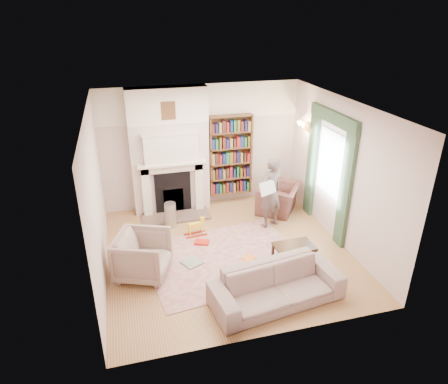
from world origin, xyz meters
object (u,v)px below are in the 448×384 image
object	(u,v)px
man_reading	(271,192)
rocking_horse	(195,227)
armchair_reading	(279,198)
sofa	(277,286)
bookcase	(230,155)
paraffin_heater	(171,215)
coffee_table	(294,256)
armchair_left	(143,255)

from	to	relation	value
man_reading	rocking_horse	xyz separation A→B (m)	(-1.61, -0.01, -0.58)
armchair_reading	sofa	size ratio (longest dim) A/B	0.46
bookcase	paraffin_heater	world-z (taller)	bookcase
sofa	man_reading	bearing A→B (deg)	63.53
sofa	coffee_table	xyz separation A→B (m)	(0.65, 0.80, -0.08)
bookcase	armchair_reading	xyz separation A→B (m)	(0.93, -0.77, -0.86)
coffee_table	rocking_horse	world-z (taller)	coffee_table
paraffin_heater	man_reading	bearing A→B (deg)	-13.81
man_reading	rocking_horse	world-z (taller)	man_reading
bookcase	sofa	size ratio (longest dim) A/B	0.88
coffee_table	bookcase	bearing A→B (deg)	95.47
coffee_table	sofa	bearing A→B (deg)	-130.61
rocking_horse	bookcase	bearing A→B (deg)	45.06
armchair_reading	bookcase	bearing A→B (deg)	-93.26
armchair_left	rocking_horse	xyz separation A→B (m)	(1.13, 1.06, -0.20)
paraffin_heater	rocking_horse	world-z (taller)	paraffin_heater
armchair_left	rocking_horse	bearing A→B (deg)	-25.23
armchair_left	sofa	distance (m)	2.34
armchair_left	sofa	world-z (taller)	armchair_left
man_reading	coffee_table	bearing A→B (deg)	61.90
armchair_reading	coffee_table	distance (m)	2.21
armchair_left	coffee_table	distance (m)	2.66
sofa	man_reading	size ratio (longest dim) A/B	1.34
bookcase	coffee_table	distance (m)	3.08
bookcase	sofa	bearing A→B (deg)	-94.33
armchair_left	bookcase	bearing A→B (deg)	-21.21
armchair_reading	armchair_left	bearing A→B (deg)	-25.90
armchair_left	man_reading	size ratio (longest dim) A/B	0.56
man_reading	rocking_horse	size ratio (longest dim) A/B	3.48
armchair_reading	man_reading	bearing A→B (deg)	-0.54
rocking_horse	coffee_table	bearing A→B (deg)	-51.39
armchair_reading	armchair_left	distance (m)	3.60
sofa	bookcase	bearing A→B (deg)	77.33
sofa	man_reading	xyz separation A→B (m)	(0.76, 2.33, 0.48)
man_reading	armchair_left	bearing A→B (deg)	-2.23
coffee_table	rocking_horse	size ratio (longest dim) A/B	1.55
bookcase	rocking_horse	xyz separation A→B (m)	(-1.12, -1.38, -0.98)
man_reading	coffee_table	xyz separation A→B (m)	(-0.12, -1.53, -0.56)
man_reading	rocking_horse	bearing A→B (deg)	-23.30
armchair_left	paraffin_heater	bearing A→B (deg)	-2.32
armchair_left	man_reading	xyz separation A→B (m)	(2.73, 1.08, 0.39)
armchair_left	coffee_table	size ratio (longest dim) A/B	1.24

